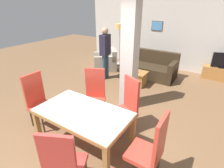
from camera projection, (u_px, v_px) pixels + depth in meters
name	position (u px, v px, depth m)	size (l,w,h in m)	color
ground_plane	(86.00, 144.00, 3.30)	(18.00, 18.00, 0.00)	brown
back_wall	(172.00, 34.00, 6.62)	(7.20, 0.09, 2.70)	beige
divider_pillar	(130.00, 54.00, 4.00)	(0.33, 0.33, 2.70)	beige
dining_table	(83.00, 119.00, 3.05)	(1.63, 0.92, 0.75)	#A1743F
dining_chair_head_left	(39.00, 100.00, 3.65)	(0.46, 0.46, 1.15)	#CD3E2E
dining_chair_near_right	(63.00, 164.00, 2.20)	(0.61, 0.61, 1.15)	#C73A34
dining_chair_far_right	(127.00, 105.00, 3.48)	(0.62, 0.62, 1.15)	#CF3D31
dining_chair_head_right	(151.00, 148.00, 2.44)	(0.46, 0.46, 1.15)	#CB3E2F
dining_chair_far_left	(95.00, 94.00, 3.89)	(0.61, 0.61, 1.15)	#C93C2D
sofa	(149.00, 68.00, 6.25)	(1.86, 0.88, 0.89)	#362919
armchair	(106.00, 62.00, 6.89)	(1.18, 1.17, 0.79)	#AEA796
coffee_table	(136.00, 78.00, 5.59)	(0.66, 0.49, 0.45)	#A17037
bottle	(135.00, 70.00, 5.35)	(0.08, 0.08, 0.25)	#B2B7BC
tv_stand	(222.00, 74.00, 5.95)	(1.18, 0.40, 0.43)	#AA6E34
floor_lamp	(120.00, 30.00, 6.98)	(0.37, 0.37, 1.67)	#B7B7BC
standing_person	(105.00, 50.00, 5.75)	(0.25, 0.39, 1.73)	#2B485A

